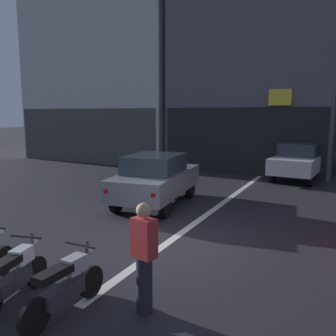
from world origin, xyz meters
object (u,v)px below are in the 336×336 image
Objects in this scene: car_grey_crossing_near at (156,178)px; car_white_down_street at (299,160)px; motorcycle_white_row_left_mid at (15,275)px; motorcycle_silver_row_centre at (66,285)px; person_by_motorcycles at (144,257)px.

car_grey_crossing_near is 7.62m from car_white_down_street.
car_grey_crossing_near is 6.38m from motorcycle_white_row_left_mid.
car_grey_crossing_near and car_white_down_street have the same top height.
car_grey_crossing_near is 2.57× the size of motorcycle_silver_row_centre.
car_white_down_street is 2.54× the size of person_by_motorcycles.
motorcycle_white_row_left_mid is 0.98× the size of person_by_motorcycles.
car_grey_crossing_near is 2.61× the size of motorcycle_white_row_left_mid.
person_by_motorcycles reaches higher than car_grey_crossing_near.
car_white_down_street is 13.31m from motorcycle_white_row_left_mid.
motorcycle_silver_row_centre is 1.21m from person_by_motorcycles.
motorcycle_silver_row_centre is 1.00× the size of person_by_motorcycles.
car_grey_crossing_near is 6.32m from person_by_motorcycles.
person_by_motorcycles is (1.00, 0.56, 0.40)m from motorcycle_silver_row_centre.
person_by_motorcycles is at bearing -93.33° from car_white_down_street.
motorcycle_white_row_left_mid is (-2.65, -13.04, -0.43)m from car_white_down_street.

